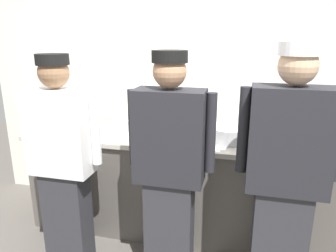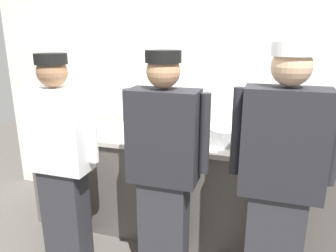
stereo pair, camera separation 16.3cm
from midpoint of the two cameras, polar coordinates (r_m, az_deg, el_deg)
ground_plane at (r=2.90m, az=1.99°, el=-22.02°), size 9.00×9.00×0.00m
wall_back at (r=3.13m, az=6.39°, el=8.50°), size 4.44×0.10×2.77m
prep_counter at (r=2.95m, az=4.00°, el=-10.60°), size 2.83×0.69×0.93m
chef_near_left at (r=2.51m, az=-17.22°, el=-5.51°), size 0.61×0.24×1.67m
chef_center at (r=2.19m, az=1.37°, el=-7.51°), size 0.61×0.24×1.70m
chef_far_right at (r=2.11m, az=21.82°, el=-8.76°), size 0.63×0.24×1.76m
plate_stack_front at (r=2.99m, az=-13.13°, el=-0.62°), size 0.22×0.22×0.05m
plate_stack_rear at (r=2.97m, az=-3.57°, el=0.19°), size 0.22×0.22×0.10m
mixing_bowl_steel at (r=2.70m, az=12.80°, el=-1.52°), size 0.38×0.38×0.13m
sheet_tray at (r=2.72m, az=21.99°, el=-3.29°), size 0.49×0.38×0.02m
squeeze_bottle_primary at (r=3.08m, az=-15.38°, el=1.05°), size 0.06×0.06×0.19m
squeeze_bottle_secondary at (r=2.67m, az=-0.71°, el=-0.47°), size 0.06×0.06×0.21m
ramekin_yellow_sauce at (r=3.30m, az=-14.16°, el=0.90°), size 0.10×0.10×0.05m
ramekin_green_sauce at (r=2.68m, az=28.83°, el=-4.11°), size 0.09×0.09×0.05m
deli_cup at (r=2.63m, az=1.71°, el=-2.06°), size 0.09×0.09×0.08m
chefs_knife at (r=2.85m, az=3.34°, el=-1.39°), size 0.28×0.03×0.02m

